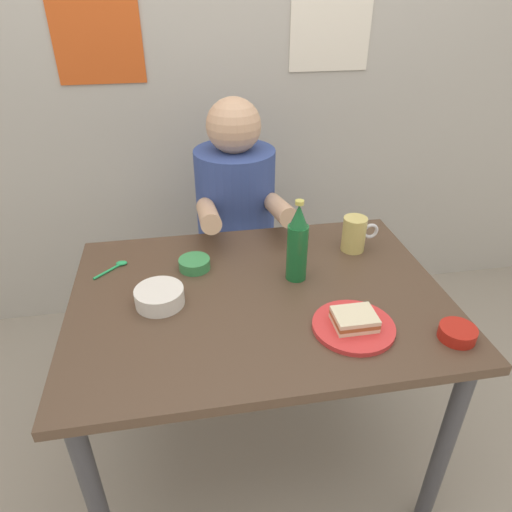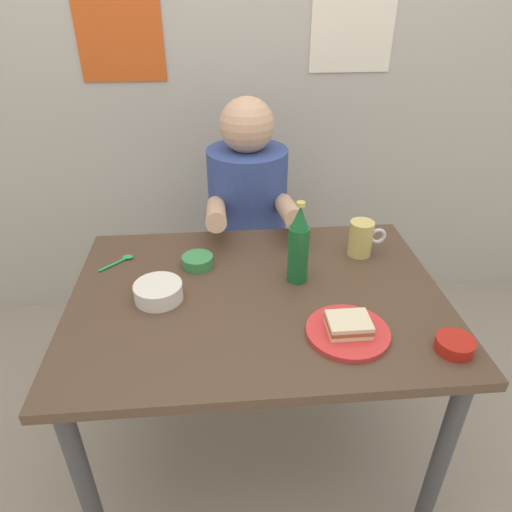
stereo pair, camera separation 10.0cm
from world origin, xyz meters
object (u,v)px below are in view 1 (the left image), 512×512
object	(u,v)px
stool	(238,282)
dip_bowl_green	(194,263)
dining_table	(259,318)
sandwich	(354,319)
beer_mug	(355,234)
person_seated	(236,200)
plate_orange	(353,327)
beer_bottle	(297,244)

from	to	relation	value
stool	dip_bowl_green	size ratio (longest dim) A/B	4.50
dining_table	sandwich	distance (m)	0.32
dining_table	beer_mug	distance (m)	0.44
person_seated	plate_orange	xyz separation A→B (m)	(0.20, -0.82, -0.02)
plate_orange	beer_mug	world-z (taller)	beer_mug
person_seated	beer_mug	size ratio (longest dim) A/B	5.71
dining_table	beer_bottle	bearing A→B (deg)	26.61
stool	beer_mug	size ratio (longest dim) A/B	3.57
person_seated	beer_bottle	xyz separation A→B (m)	(0.11, -0.55, 0.09)
plate_orange	dip_bowl_green	world-z (taller)	dip_bowl_green
plate_orange	beer_mug	bearing A→B (deg)	70.00
beer_bottle	dip_bowl_green	size ratio (longest dim) A/B	2.62
beer_bottle	plate_orange	bearing A→B (deg)	-70.98
dining_table	stool	distance (m)	0.70
person_seated	dip_bowl_green	xyz separation A→B (m)	(-0.20, -0.45, -0.01)
stool	plate_orange	world-z (taller)	plate_orange
person_seated	plate_orange	bearing A→B (deg)	-76.06
sandwich	beer_mug	world-z (taller)	beer_mug
person_seated	sandwich	bearing A→B (deg)	-76.06
dining_table	person_seated	bearing A→B (deg)	88.49
plate_orange	person_seated	bearing A→B (deg)	103.94
plate_orange	stool	bearing A→B (deg)	103.76
plate_orange	sandwich	distance (m)	0.02
dip_bowl_green	sandwich	bearing A→B (deg)	-42.92
sandwich	dip_bowl_green	distance (m)	0.54
sandwich	dip_bowl_green	bearing A→B (deg)	137.08
person_seated	beer_mug	bearing A→B (deg)	-50.38
plate_orange	dip_bowl_green	xyz separation A→B (m)	(-0.40, 0.37, 0.01)
stool	beer_mug	xyz separation A→B (m)	(0.35, -0.43, 0.45)
sandwich	beer_mug	xyz separation A→B (m)	(0.15, 0.40, 0.03)
beer_mug	beer_bottle	bearing A→B (deg)	-150.50
dining_table	dip_bowl_green	size ratio (longest dim) A/B	11.00
dining_table	sandwich	world-z (taller)	sandwich
person_seated	sandwich	world-z (taller)	person_seated
dining_table	person_seated	world-z (taller)	person_seated
plate_orange	dip_bowl_green	bearing A→B (deg)	137.08
dining_table	plate_orange	world-z (taller)	plate_orange
person_seated	dip_bowl_green	size ratio (longest dim) A/B	7.20
beer_bottle	sandwich	bearing A→B (deg)	-70.98
person_seated	dining_table	bearing A→B (deg)	-91.51
dining_table	beer_mug	xyz separation A→B (m)	(0.36, 0.20, 0.15)
dip_bowl_green	stool	bearing A→B (deg)	66.98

